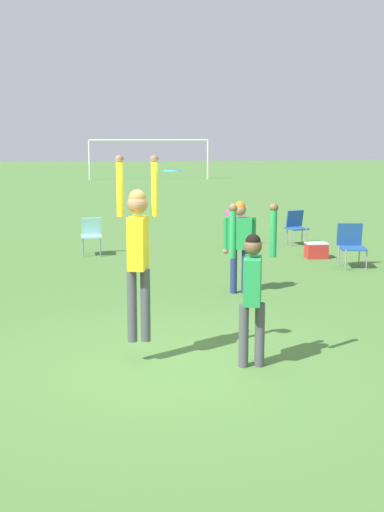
{
  "coord_description": "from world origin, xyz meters",
  "views": [
    {
      "loc": [
        -0.66,
        -8.34,
        2.83
      ],
      "look_at": [
        0.35,
        0.32,
        1.3
      ],
      "focal_mm": 50.0,
      "sensor_mm": 36.0,
      "label": 1
    }
  ],
  "objects_px": {
    "camping_chair_2": "(91,233)",
    "cooler_box": "(316,250)",
    "camping_chair_0": "(236,226)",
    "person_spectator_near": "(240,239)",
    "camping_chair_5": "(296,225)",
    "person_defending": "(252,282)",
    "person_jumping": "(138,243)",
    "frisbee": "(173,171)",
    "camping_chair_4": "(351,242)"
  },
  "relations": [
    {
      "from": "camping_chair_2",
      "to": "cooler_box",
      "type": "distance_m",
      "value": 5.16
    },
    {
      "from": "person_defending",
      "to": "frisbee",
      "type": "bearing_deg",
      "value": -97.51
    },
    {
      "from": "person_jumping",
      "to": "camping_chair_2",
      "type": "bearing_deg",
      "value": 19.59
    },
    {
      "from": "camping_chair_0",
      "to": "person_spectator_near",
      "type": "xyz_separation_m",
      "value": [
        -0.88,
        -5.22,
        0.49
      ]
    },
    {
      "from": "person_defending",
      "to": "cooler_box",
      "type": "distance_m",
      "value": 7.86
    },
    {
      "from": "camping_chair_2",
      "to": "camping_chair_0",
      "type": "bearing_deg",
      "value": -168.1
    },
    {
      "from": "camping_chair_0",
      "to": "camping_chair_5",
      "type": "distance_m",
      "value": 1.54
    },
    {
      "from": "person_spectator_near",
      "to": "frisbee",
      "type": "bearing_deg",
      "value": -94.31
    },
    {
      "from": "camping_chair_2",
      "to": "cooler_box",
      "type": "xyz_separation_m",
      "value": [
        5.05,
        -1.02,
        -0.34
      ]
    },
    {
      "from": "frisbee",
      "to": "camping_chair_4",
      "type": "xyz_separation_m",
      "value": [
        4.27,
        5.75,
        -1.84
      ]
    },
    {
      "from": "camping_chair_2",
      "to": "person_defending",
      "type": "bearing_deg",
      "value": 101.71
    },
    {
      "from": "camping_chair_0",
      "to": "camping_chair_5",
      "type": "bearing_deg",
      "value": -152.13
    },
    {
      "from": "camping_chair_2",
      "to": "camping_chair_4",
      "type": "xyz_separation_m",
      "value": [
        5.47,
        -2.15,
        0.01
      ]
    },
    {
      "from": "person_jumping",
      "to": "camping_chair_2",
      "type": "relative_size",
      "value": 2.69
    },
    {
      "from": "camping_chair_4",
      "to": "camping_chair_5",
      "type": "height_order",
      "value": "camping_chair_4"
    },
    {
      "from": "camping_chair_5",
      "to": "cooler_box",
      "type": "distance_m",
      "value": 2.03
    },
    {
      "from": "camping_chair_2",
      "to": "cooler_box",
      "type": "height_order",
      "value": "camping_chair_2"
    },
    {
      "from": "person_jumping",
      "to": "person_defending",
      "type": "bearing_deg",
      "value": -90.0
    },
    {
      "from": "frisbee",
      "to": "person_spectator_near",
      "type": "xyz_separation_m",
      "value": [
        1.49,
        3.6,
        -1.39
      ]
    },
    {
      "from": "frisbee",
      "to": "camping_chair_4",
      "type": "bearing_deg",
      "value": 53.38
    },
    {
      "from": "person_jumping",
      "to": "person_spectator_near",
      "type": "relative_size",
      "value": 1.4
    },
    {
      "from": "camping_chair_4",
      "to": "person_spectator_near",
      "type": "xyz_separation_m",
      "value": [
        -2.78,
        -2.15,
        0.45
      ]
    },
    {
      "from": "camping_chair_4",
      "to": "frisbee",
      "type": "bearing_deg",
      "value": 63.23
    },
    {
      "from": "camping_chair_5",
      "to": "cooler_box",
      "type": "bearing_deg",
      "value": 70.91
    },
    {
      "from": "person_defending",
      "to": "camping_chair_0",
      "type": "relative_size",
      "value": 2.28
    },
    {
      "from": "person_jumping",
      "to": "cooler_box",
      "type": "relative_size",
      "value": 4.76
    },
    {
      "from": "camping_chair_4",
      "to": "person_spectator_near",
      "type": "height_order",
      "value": "person_spectator_near"
    },
    {
      "from": "person_jumping",
      "to": "person_defending",
      "type": "height_order",
      "value": "person_jumping"
    },
    {
      "from": "person_defending",
      "to": "camping_chair_2",
      "type": "relative_size",
      "value": 2.34
    },
    {
      "from": "person_jumping",
      "to": "camping_chair_5",
      "type": "height_order",
      "value": "person_jumping"
    },
    {
      "from": "person_jumping",
      "to": "camping_chair_5",
      "type": "bearing_deg",
      "value": -11.88
    },
    {
      "from": "frisbee",
      "to": "camping_chair_5",
      "type": "height_order",
      "value": "frisbee"
    },
    {
      "from": "camping_chair_0",
      "to": "person_spectator_near",
      "type": "distance_m",
      "value": 5.31
    },
    {
      "from": "person_defending",
      "to": "person_spectator_near",
      "type": "relative_size",
      "value": 1.22
    },
    {
      "from": "person_spectator_near",
      "to": "cooler_box",
      "type": "height_order",
      "value": "person_spectator_near"
    },
    {
      "from": "camping_chair_4",
      "to": "cooler_box",
      "type": "relative_size",
      "value": 1.91
    },
    {
      "from": "camping_chair_5",
      "to": "person_jumping",
      "type": "bearing_deg",
      "value": 46.28
    },
    {
      "from": "frisbee",
      "to": "camping_chair_2",
      "type": "height_order",
      "value": "frisbee"
    },
    {
      "from": "person_jumping",
      "to": "frisbee",
      "type": "bearing_deg",
      "value": -72.56
    },
    {
      "from": "camping_chair_0",
      "to": "cooler_box",
      "type": "xyz_separation_m",
      "value": [
        1.49,
        -1.94,
        -0.31
      ]
    },
    {
      "from": "camping_chair_4",
      "to": "camping_chair_5",
      "type": "xyz_separation_m",
      "value": [
        -0.37,
        3.13,
        -0.02
      ]
    },
    {
      "from": "camping_chair_0",
      "to": "person_jumping",
      "type": "bearing_deg",
      "value": 98.16
    },
    {
      "from": "camping_chair_5",
      "to": "person_spectator_near",
      "type": "relative_size",
      "value": 0.52
    },
    {
      "from": "person_spectator_near",
      "to": "person_jumping",
      "type": "bearing_deg",
      "value": -99.73
    },
    {
      "from": "camping_chair_2",
      "to": "camping_chair_4",
      "type": "relative_size",
      "value": 0.92
    },
    {
      "from": "frisbee",
      "to": "cooler_box",
      "type": "height_order",
      "value": "frisbee"
    },
    {
      "from": "person_spectator_near",
      "to": "camping_chair_5",
      "type": "bearing_deg",
      "value": 83.59
    },
    {
      "from": "person_jumping",
      "to": "person_spectator_near",
      "type": "distance_m",
      "value": 4.13
    },
    {
      "from": "camping_chair_2",
      "to": "person_spectator_near",
      "type": "height_order",
      "value": "person_spectator_near"
    },
    {
      "from": "cooler_box",
      "to": "camping_chair_2",
      "type": "bearing_deg",
      "value": 168.62
    }
  ]
}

